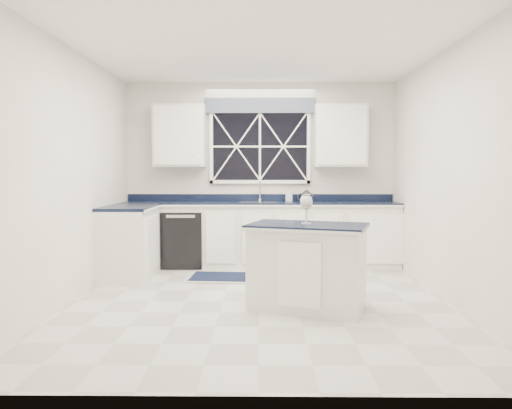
{
  "coord_description": "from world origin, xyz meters",
  "views": [
    {
      "loc": [
        0.02,
        -5.25,
        1.41
      ],
      "look_at": [
        -0.04,
        0.4,
        1.01
      ],
      "focal_mm": 35.0,
      "sensor_mm": 36.0,
      "label": 1
    }
  ],
  "objects_px": {
    "faucet": "(260,190)",
    "island": "(307,266)",
    "kettle": "(306,196)",
    "soap_bottle": "(289,194)",
    "dishwasher": "(184,238)",
    "wine_glass": "(306,203)"
  },
  "relations": [
    {
      "from": "dishwasher",
      "to": "island",
      "type": "relative_size",
      "value": 0.62
    },
    {
      "from": "island",
      "to": "wine_glass",
      "type": "distance_m",
      "value": 0.64
    },
    {
      "from": "island",
      "to": "kettle",
      "type": "bearing_deg",
      "value": 103.53
    },
    {
      "from": "dishwasher",
      "to": "wine_glass",
      "type": "distance_m",
      "value": 2.78
    },
    {
      "from": "faucet",
      "to": "wine_glass",
      "type": "xyz_separation_m",
      "value": [
        0.47,
        -2.39,
        -0.03
      ]
    },
    {
      "from": "wine_glass",
      "to": "soap_bottle",
      "type": "xyz_separation_m",
      "value": [
        -0.04,
        2.35,
        -0.02
      ]
    },
    {
      "from": "dishwasher",
      "to": "wine_glass",
      "type": "relative_size",
      "value": 2.73
    },
    {
      "from": "kettle",
      "to": "soap_bottle",
      "type": "height_order",
      "value": "soap_bottle"
    },
    {
      "from": "faucet",
      "to": "wine_glass",
      "type": "relative_size",
      "value": 1.0
    },
    {
      "from": "kettle",
      "to": "island",
      "type": "bearing_deg",
      "value": -107.25
    },
    {
      "from": "faucet",
      "to": "island",
      "type": "height_order",
      "value": "faucet"
    },
    {
      "from": "kettle",
      "to": "soap_bottle",
      "type": "bearing_deg",
      "value": 136.0
    },
    {
      "from": "dishwasher",
      "to": "soap_bottle",
      "type": "relative_size",
      "value": 3.9
    },
    {
      "from": "soap_bottle",
      "to": "kettle",
      "type": "bearing_deg",
      "value": -31.44
    },
    {
      "from": "faucet",
      "to": "soap_bottle",
      "type": "height_order",
      "value": "faucet"
    },
    {
      "from": "island",
      "to": "kettle",
      "type": "relative_size",
      "value": 5.09
    },
    {
      "from": "faucet",
      "to": "wine_glass",
      "type": "bearing_deg",
      "value": -78.76
    },
    {
      "from": "kettle",
      "to": "soap_bottle",
      "type": "xyz_separation_m",
      "value": [
        -0.24,
        0.14,
        0.02
      ]
    },
    {
      "from": "island",
      "to": "kettle",
      "type": "xyz_separation_m",
      "value": [
        0.18,
        2.23,
        0.59
      ]
    },
    {
      "from": "wine_glass",
      "to": "soap_bottle",
      "type": "distance_m",
      "value": 2.35
    },
    {
      "from": "island",
      "to": "soap_bottle",
      "type": "relative_size",
      "value": 6.26
    },
    {
      "from": "dishwasher",
      "to": "kettle",
      "type": "bearing_deg",
      "value": 0.2
    }
  ]
}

